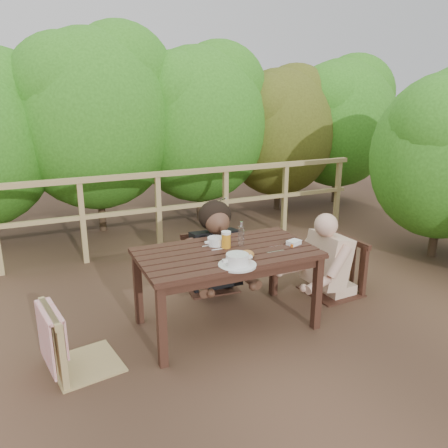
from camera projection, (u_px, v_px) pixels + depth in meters
name	position (u px, v px, depth m)	size (l,w,h in m)	color
ground	(226.00, 325.00, 3.87)	(60.00, 60.00, 0.00)	brown
table	(226.00, 289.00, 3.77)	(1.45, 0.82, 0.67)	black
chair_left	(80.00, 306.00, 3.16)	(0.48, 0.48, 0.97)	#A38B55
chair_far	(210.00, 241.00, 4.46)	(0.50, 0.50, 1.00)	black
chair_right	(334.00, 244.00, 4.34)	(0.51, 0.51, 1.02)	black
woman	(209.00, 219.00, 4.42)	(0.58, 0.72, 1.45)	black
diner_right	(338.00, 227.00, 4.30)	(0.55, 0.68, 1.37)	beige
railing	(159.00, 213.00, 5.47)	(5.60, 0.10, 1.01)	#A38B55
hedge_row	(158.00, 93.00, 6.26)	(6.60, 1.60, 3.80)	#2D6B19
soup_near	(237.00, 260.00, 3.37)	(0.29, 0.29, 0.10)	white
soup_far	(216.00, 242.00, 3.79)	(0.24, 0.24, 0.08)	silver
bread_roll	(246.00, 255.00, 3.50)	(0.13, 0.10, 0.08)	#A26C38
beer_glass	(226.00, 240.00, 3.72)	(0.08, 0.08, 0.16)	orange
bottle	(241.00, 235.00, 3.74)	(0.06, 0.06, 0.23)	silver
butter_tub	(294.00, 243.00, 3.80)	(0.12, 0.09, 0.05)	silver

